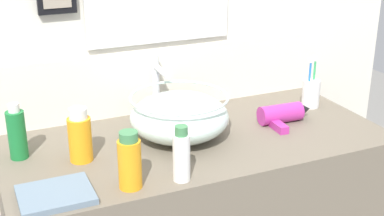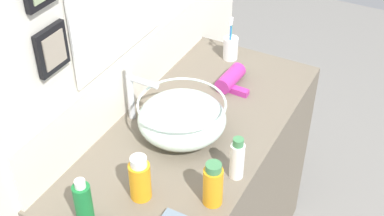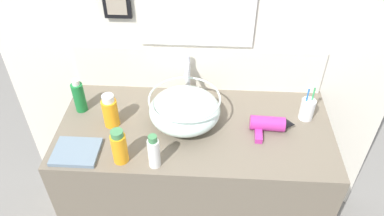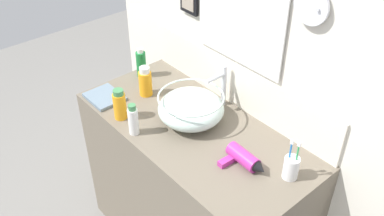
% 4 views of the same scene
% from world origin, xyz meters
% --- Properties ---
extents(vanity_counter, '(1.16, 0.55, 0.85)m').
position_xyz_m(vanity_counter, '(0.00, 0.00, 0.43)').
color(vanity_counter, '#6B6051').
rests_on(vanity_counter, ground).
extents(back_panel, '(1.85, 0.10, 2.40)m').
position_xyz_m(back_panel, '(-0.00, 0.30, 1.20)').
color(back_panel, silver).
rests_on(back_panel, ground).
extents(glass_bowl_sink, '(0.30, 0.30, 0.14)m').
position_xyz_m(glass_bowl_sink, '(-0.05, 0.02, 0.92)').
color(glass_bowl_sink, silver).
rests_on(glass_bowl_sink, vanity_counter).
extents(faucet, '(0.02, 0.12, 0.21)m').
position_xyz_m(faucet, '(-0.05, 0.21, 0.98)').
color(faucet, silver).
rests_on(faucet, vanity_counter).
extents(hair_drier, '(0.19, 0.13, 0.06)m').
position_xyz_m(hair_drier, '(0.31, -0.00, 0.88)').
color(hair_drier, '#B22D8C').
rests_on(hair_drier, vanity_counter).
extents(toothbrush_cup, '(0.06, 0.06, 0.18)m').
position_xyz_m(toothbrush_cup, '(0.48, 0.08, 0.90)').
color(toothbrush_cup, white).
rests_on(toothbrush_cup, vanity_counter).
extents(lotion_bottle, '(0.05, 0.05, 0.15)m').
position_xyz_m(lotion_bottle, '(-0.14, -0.23, 0.92)').
color(lotion_bottle, white).
rests_on(lotion_bottle, vanity_counter).
extents(soap_dispenser, '(0.05, 0.05, 0.16)m').
position_xyz_m(soap_dispenser, '(-0.51, 0.08, 0.93)').
color(soap_dispenser, '#197233').
rests_on(soap_dispenser, vanity_counter).
extents(shampoo_bottle, '(0.06, 0.06, 0.16)m').
position_xyz_m(shampoo_bottle, '(-0.36, -0.01, 0.93)').
color(shampoo_bottle, orange).
rests_on(shampoo_bottle, vanity_counter).
extents(spray_bottle, '(0.06, 0.06, 0.15)m').
position_xyz_m(spray_bottle, '(-0.28, -0.21, 0.93)').
color(spray_bottle, orange).
rests_on(spray_bottle, vanity_counter).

